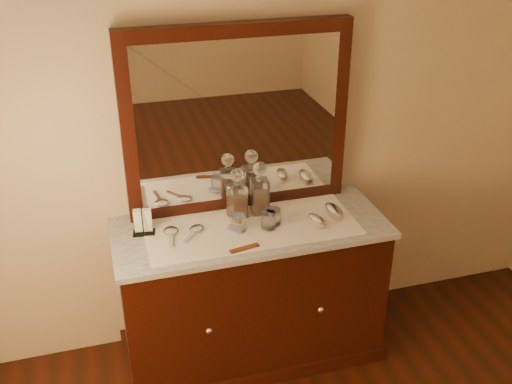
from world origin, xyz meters
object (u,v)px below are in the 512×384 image
pin_dish (236,229)px  mirror_frame (237,120)px  comb (245,248)px  hand_mirror_outer (171,233)px  brush_near (317,221)px  dresser_cabinet (251,294)px  napkin_rack (143,222)px  decanter_left (237,199)px  decanter_right (260,193)px  hand_mirror_inner (195,230)px  brush_far (334,211)px

pin_dish → mirror_frame: bearing=72.0°
comb → hand_mirror_outer: (-0.32, 0.24, 0.00)m
mirror_frame → comb: (-0.09, -0.46, -0.49)m
brush_near → mirror_frame: bearing=135.7°
hand_mirror_outer → dresser_cabinet: bearing=-4.0°
mirror_frame → napkin_rack: (-0.55, -0.17, -0.43)m
napkin_rack → hand_mirror_outer: (0.13, -0.05, -0.05)m
decanter_left → decanter_right: size_ratio=0.95×
comb → hand_mirror_inner: size_ratio=0.89×
napkin_rack → hand_mirror_inner: bearing=-13.3°
decanter_left → brush_near: size_ratio=1.87×
napkin_rack → hand_mirror_inner: 0.27m
dresser_cabinet → decanter_left: 0.56m
dresser_cabinet → hand_mirror_outer: 0.61m
dresser_cabinet → pin_dish: size_ratio=15.99×
decanter_left → comb: bearing=-98.5°
dresser_cabinet → mirror_frame: size_ratio=1.17×
mirror_frame → decanter_right: (0.09, -0.12, -0.38)m
pin_dish → brush_far: 0.55m
napkin_rack → hand_mirror_outer: 0.15m
mirror_frame → comb: mirror_frame is taller
decanter_right → hand_mirror_inner: bearing=-164.6°
pin_dish → decanter_right: bearing=40.3°
mirror_frame → brush_near: (0.34, -0.33, -0.48)m
comb → mirror_frame: bearing=68.3°
decanter_left → brush_near: decanter_left is taller
mirror_frame → decanter_left: mirror_frame is taller
decanter_left → hand_mirror_inner: 0.28m
brush_near → brush_far: 0.14m
brush_near → brush_far: brush_far is taller
comb → decanter_left: 0.34m
dresser_cabinet → napkin_rack: bearing=171.7°
comb → brush_far: bearing=8.9°
comb → hand_mirror_inner: bearing=120.6°
mirror_frame → decanter_right: size_ratio=4.03×
dresser_cabinet → decanter_left: size_ratio=4.93×
pin_dish → hand_mirror_outer: size_ratio=0.43×
napkin_rack → brush_far: bearing=-5.4°
mirror_frame → pin_dish: (-0.09, -0.27, -0.49)m
comb → hand_mirror_outer: 0.40m
comb → decanter_right: size_ratio=0.52×
decanter_left → brush_far: (0.51, -0.12, -0.09)m
mirror_frame → comb: 0.68m
pin_dish → hand_mirror_inner: size_ratio=0.51×
decanter_left → decanter_right: 0.13m
mirror_frame → brush_near: mirror_frame is taller
hand_mirror_outer → pin_dish: bearing=-9.1°
brush_far → hand_mirror_outer: brush_far is taller
pin_dish → decanter_left: bearing=71.3°
napkin_rack → decanter_right: decanter_right is taller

